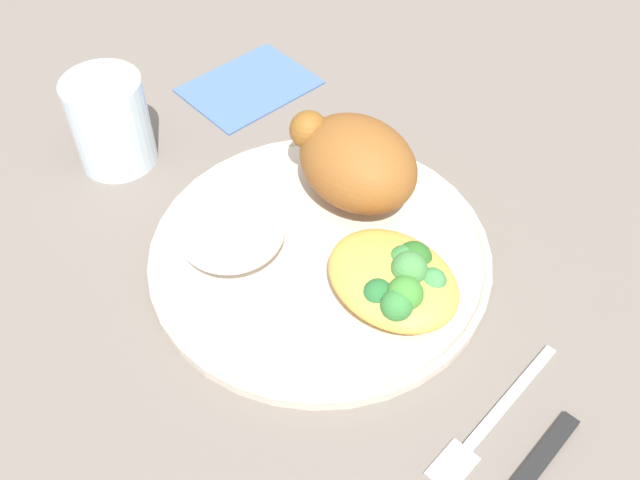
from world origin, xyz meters
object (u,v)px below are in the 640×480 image
at_px(water_glass, 110,122).
at_px(plate, 320,253).
at_px(roasted_chicken, 355,161).
at_px(mac_cheese_with_broccoli, 397,279).
at_px(napkin, 249,86).
at_px(fork, 491,420).
at_px(rice_pile, 231,229).

bearing_deg(water_glass, plate, -165.73).
bearing_deg(roasted_chicken, plate, 113.07).
bearing_deg(water_glass, mac_cheese_with_broccoli, -167.04).
distance_m(plate, napkin, 0.25).
xyz_separation_m(mac_cheese_with_broccoli, fork, (-0.12, 0.02, -0.03)).
relative_size(plate, mac_cheese_with_broccoli, 2.56).
bearing_deg(plate, napkin, -24.95).
bearing_deg(fork, plate, -3.72).
bearing_deg(fork, napkin, -15.77).
height_order(rice_pile, fork, rice_pile).
distance_m(plate, mac_cheese_with_broccoli, 0.08).
distance_m(roasted_chicken, water_glass, 0.23).
distance_m(roasted_chicken, napkin, 0.21).
distance_m(roasted_chicken, fork, 0.24).
relative_size(plate, fork, 1.97).
bearing_deg(rice_pile, plate, -132.64).
bearing_deg(mac_cheese_with_broccoli, plate, 8.96).
bearing_deg(fork, water_glass, 6.09).
distance_m(mac_cheese_with_broccoli, napkin, 0.31).
height_order(rice_pile, water_glass, water_glass).
height_order(fork, napkin, fork).
bearing_deg(rice_pile, fork, -170.48).
bearing_deg(roasted_chicken, fork, 160.30).
relative_size(water_glass, napkin, 0.68).
relative_size(fork, water_glass, 1.63).
xyz_separation_m(fork, napkin, (0.41, -0.12, -0.00)).
xyz_separation_m(rice_pile, water_glass, (0.17, 0.00, 0.01)).
bearing_deg(roasted_chicken, water_glass, 32.30).
distance_m(mac_cheese_with_broccoli, water_glass, 0.30).
distance_m(plate, water_glass, 0.23).
xyz_separation_m(plate, fork, (-0.19, 0.01, -0.00)).
relative_size(roasted_chicken, mac_cheese_with_broccoli, 1.08).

